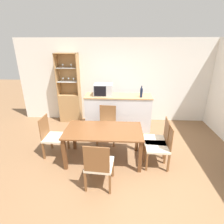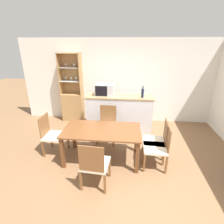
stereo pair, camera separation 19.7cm
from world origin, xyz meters
TOP-DOWN VIEW (x-y plane):
  - ground_plane at (0.00, 0.00)m, footprint 18.00×18.00m
  - wall_back at (0.00, 2.63)m, footprint 6.80×0.06m
  - kitchen_counter at (-0.24, 1.92)m, footprint 1.87×0.60m
  - display_cabinet at (-1.79, 2.43)m, footprint 0.66×0.35m
  - dining_table at (-0.51, 0.40)m, footprint 1.61×0.87m
  - dining_chair_side_left_far at (-1.66, 0.53)m, footprint 0.47×0.47m
  - dining_chair_head_near at (-0.51, -0.39)m, footprint 0.49×0.49m
  - dining_chair_head_far at (-0.51, 1.19)m, footprint 0.49×0.49m
  - dining_chair_side_right_near at (0.65, 0.27)m, footprint 0.47×0.47m
  - dining_chair_side_right_far at (0.65, 0.53)m, footprint 0.49×0.49m
  - microwave at (-0.66, 1.94)m, footprint 0.51×0.40m
  - wine_bottle at (0.38, 1.78)m, footprint 0.07×0.07m

SIDE VIEW (x-z plane):
  - ground_plane at x=0.00m, z-range 0.00..0.00m
  - dining_chair_side_left_far at x=-1.66m, z-range 0.00..0.92m
  - dining_chair_head_near at x=-0.51m, z-range 0.00..0.92m
  - dining_chair_head_far at x=-0.51m, z-range 0.00..0.92m
  - dining_chair_side_right_near at x=0.65m, z-range 0.00..0.92m
  - dining_chair_side_right_far at x=0.65m, z-range 0.00..0.92m
  - kitchen_counter at x=-0.24m, z-range 0.00..1.02m
  - dining_table at x=-0.51m, z-range 0.26..0.98m
  - display_cabinet at x=-1.79m, z-range -0.44..1.69m
  - wine_bottle at x=0.38m, z-range 1.00..1.31m
  - microwave at x=-0.66m, z-range 1.02..1.34m
  - wall_back at x=0.00m, z-range 0.00..2.55m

